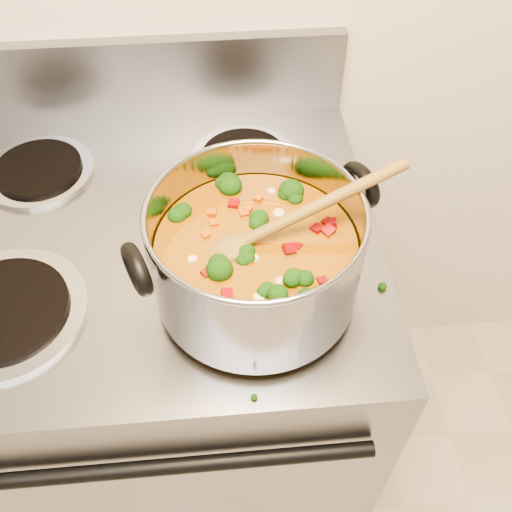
% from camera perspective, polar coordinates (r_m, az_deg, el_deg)
% --- Properties ---
extents(electric_range, '(0.80, 0.72, 1.08)m').
position_cam_1_polar(electric_range, '(1.34, -8.59, -10.59)').
color(electric_range, gray).
rests_on(electric_range, ground).
extents(stockpot, '(0.35, 0.30, 0.18)m').
position_cam_1_polar(stockpot, '(0.80, 0.01, 0.01)').
color(stockpot, '#97979E').
rests_on(stockpot, electric_range).
extents(wooden_spoon, '(0.30, 0.10, 0.12)m').
position_cam_1_polar(wooden_spoon, '(0.77, 1.46, 2.75)').
color(wooden_spoon, brown).
rests_on(wooden_spoon, stockpot).
extents(cooktop_crumbs, '(0.41, 0.40, 0.01)m').
position_cam_1_polar(cooktop_crumbs, '(0.90, -4.66, -0.75)').
color(cooktop_crumbs, black).
rests_on(cooktop_crumbs, electric_range).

